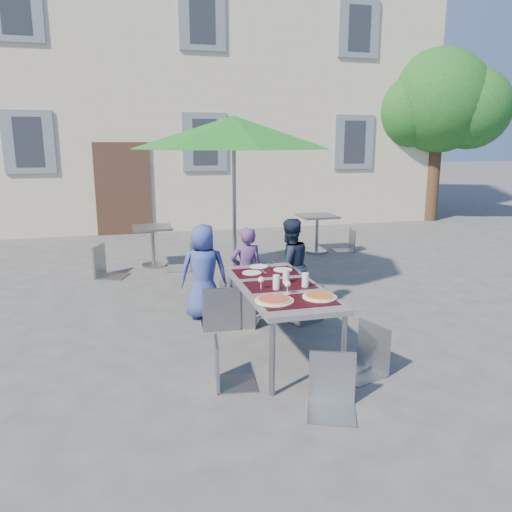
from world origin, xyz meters
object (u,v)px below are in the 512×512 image
object	(u,v)px
child_0	(204,272)
chair_3	(226,336)
chair_4	(368,321)
patio_umbrella	(234,133)
bg_chair_l_0	(104,241)
pizza_near_right	(320,296)
child_2	(289,266)
cafe_table_0	(153,240)
bg_chair_r_1	(348,228)
cafe_table_1	(317,227)
chair_5	(333,351)
child_1	(246,272)
chair_1	(241,288)
dining_table	(280,290)
chair_2	(307,282)
bg_chair_r_0	(185,237)
pizza_near_left	(274,300)
chair_0	(220,281)
bg_chair_l_1	(293,225)

from	to	relation	value
child_0	chair_3	xyz separation A→B (m)	(-0.10, -1.87, -0.12)
chair_4	patio_umbrella	size ratio (longest dim) A/B	0.31
bg_chair_l_0	pizza_near_right	bearing A→B (deg)	-63.52
child_0	child_2	distance (m)	1.12
cafe_table_0	bg_chair_r_1	world-z (taller)	bg_chair_r_1
cafe_table_1	chair_5	bearing A→B (deg)	-110.56
child_1	patio_umbrella	size ratio (longest dim) A/B	0.39
chair_1	dining_table	bearing A→B (deg)	-76.61
cafe_table_0	dining_table	bearing A→B (deg)	-76.10
chair_2	chair_5	size ratio (longest dim) A/B	1.00
pizza_near_right	bg_chair_r_0	distance (m)	4.42
pizza_near_left	chair_3	distance (m)	0.56
child_2	chair_2	size ratio (longest dim) A/B	1.40
chair_5	pizza_near_right	bearing A→B (deg)	77.77
pizza_near_left	cafe_table_1	bearing A→B (deg)	64.08
chair_0	chair_4	distance (m)	1.92
chair_1	bg_chair_r_0	xyz separation A→B (m)	(-0.31, 2.97, 0.09)
pizza_near_left	chair_2	xyz separation A→B (m)	(0.83, 1.31, -0.25)
pizza_near_left	cafe_table_0	world-z (taller)	pizza_near_left
bg_chair_r_0	child_0	bearing A→B (deg)	-91.82
pizza_near_right	bg_chair_r_1	world-z (taller)	bg_chair_r_1
pizza_near_right	child_0	size ratio (longest dim) A/B	0.27
patio_umbrella	bg_chair_l_1	world-z (taller)	patio_umbrella
cafe_table_1	chair_2	bearing A→B (deg)	-113.49
pizza_near_left	dining_table	bearing A→B (deg)	66.94
chair_5	bg_chair_l_0	world-z (taller)	bg_chair_l_0
chair_1	bg_chair_l_1	distance (m)	4.43
chair_2	chair_3	world-z (taller)	chair_2
child_1	chair_4	size ratio (longest dim) A/B	1.27
child_0	chair_3	bearing A→B (deg)	94.54
pizza_near_left	chair_4	bearing A→B (deg)	-10.22
child_2	chair_3	xyz separation A→B (m)	(-1.22, -1.82, -0.14)
child_1	chair_2	bearing A→B (deg)	143.35
chair_3	chair_2	bearing A→B (deg)	46.54
child_0	cafe_table_0	xyz separation A→B (m)	(-0.45, 2.93, -0.12)
chair_3	dining_table	bearing A→B (deg)	39.74
chair_1	chair_2	bearing A→B (deg)	-4.47
cafe_table_0	bg_chair_r_0	world-z (taller)	bg_chair_r_0
chair_0	bg_chair_l_0	size ratio (longest dim) A/B	0.99
child_1	chair_3	bearing A→B (deg)	69.54
child_2	patio_umbrella	xyz separation A→B (m)	(-0.45, 1.23, 1.70)
chair_1	chair_5	size ratio (longest dim) A/B	0.95
cafe_table_0	chair_1	bearing A→B (deg)	-75.97
dining_table	cafe_table_0	world-z (taller)	dining_table
child_0	bg_chair_l_1	size ratio (longest dim) A/B	1.32
patio_umbrella	child_1	bearing A→B (deg)	-95.60
bg_chair_r_1	child_0	bearing A→B (deg)	-137.50
child_1	cafe_table_0	bearing A→B (deg)	-72.46
pizza_near_left	bg_chair_l_0	bearing A→B (deg)	111.42
chair_5	child_2	bearing A→B (deg)	79.78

